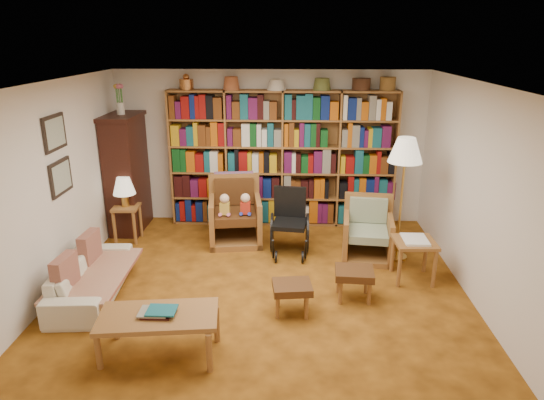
{
  "coord_description": "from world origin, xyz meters",
  "views": [
    {
      "loc": [
        0.33,
        -5.3,
        2.98
      ],
      "look_at": [
        0.1,
        0.6,
        0.99
      ],
      "focal_mm": 32.0,
      "sensor_mm": 36.0,
      "label": 1
    }
  ],
  "objects_px": {
    "side_table_papers": "(414,247)",
    "footstool_a": "(292,289)",
    "armchair_leather": "(236,214)",
    "footstool_b": "(354,275)",
    "coffee_table": "(158,319)",
    "wheelchair": "(290,224)",
    "floor_lamp": "(405,155)",
    "sofa": "(91,277)",
    "side_table_lamp": "(127,215)",
    "armchair_sage": "(367,233)"
  },
  "relations": [
    {
      "from": "side_table_papers",
      "to": "footstool_a",
      "type": "distance_m",
      "value": 1.78
    },
    {
      "from": "floor_lamp",
      "to": "side_table_papers",
      "type": "distance_m",
      "value": 1.22
    },
    {
      "from": "side_table_papers",
      "to": "coffee_table",
      "type": "relative_size",
      "value": 0.48
    },
    {
      "from": "footstool_b",
      "to": "footstool_a",
      "type": "bearing_deg",
      "value": -154.88
    },
    {
      "from": "sofa",
      "to": "coffee_table",
      "type": "xyz_separation_m",
      "value": [
        1.13,
        -1.12,
        0.16
      ]
    },
    {
      "from": "sofa",
      "to": "footstool_a",
      "type": "relative_size",
      "value": 3.41
    },
    {
      "from": "armchair_sage",
      "to": "side_table_papers",
      "type": "relative_size",
      "value": 1.5
    },
    {
      "from": "side_table_lamp",
      "to": "floor_lamp",
      "type": "relative_size",
      "value": 0.32
    },
    {
      "from": "armchair_leather",
      "to": "armchair_sage",
      "type": "bearing_deg",
      "value": -14.95
    },
    {
      "from": "sofa",
      "to": "coffee_table",
      "type": "bearing_deg",
      "value": -139.36
    },
    {
      "from": "armchair_leather",
      "to": "wheelchair",
      "type": "xyz_separation_m",
      "value": [
        0.83,
        -0.44,
        0.03
      ]
    },
    {
      "from": "armchair_leather",
      "to": "side_table_papers",
      "type": "relative_size",
      "value": 1.75
    },
    {
      "from": "wheelchair",
      "to": "footstool_a",
      "type": "xyz_separation_m",
      "value": [
        0.04,
        -1.67,
        -0.13
      ]
    },
    {
      "from": "wheelchair",
      "to": "armchair_sage",
      "type": "bearing_deg",
      "value": -3.74
    },
    {
      "from": "sofa",
      "to": "footstool_b",
      "type": "xyz_separation_m",
      "value": [
        3.15,
        0.04,
        0.08
      ]
    },
    {
      "from": "footstool_b",
      "to": "armchair_leather",
      "type": "bearing_deg",
      "value": 132.08
    },
    {
      "from": "side_table_lamp",
      "to": "side_table_papers",
      "type": "xyz_separation_m",
      "value": [
        4.07,
        -1.12,
        0.05
      ]
    },
    {
      "from": "armchair_leather",
      "to": "footstool_b",
      "type": "height_order",
      "value": "armchair_leather"
    },
    {
      "from": "armchair_sage",
      "to": "wheelchair",
      "type": "distance_m",
      "value": 1.1
    },
    {
      "from": "armchair_sage",
      "to": "coffee_table",
      "type": "bearing_deg",
      "value": -134.29
    },
    {
      "from": "floor_lamp",
      "to": "footstool_a",
      "type": "bearing_deg",
      "value": -134.54
    },
    {
      "from": "sofa",
      "to": "wheelchair",
      "type": "xyz_separation_m",
      "value": [
        2.38,
        1.36,
        0.2
      ]
    },
    {
      "from": "coffee_table",
      "to": "footstool_a",
      "type": "bearing_deg",
      "value": 32.15
    },
    {
      "from": "sofa",
      "to": "wheelchair",
      "type": "bearing_deg",
      "value": -64.77
    },
    {
      "from": "wheelchair",
      "to": "floor_lamp",
      "type": "xyz_separation_m",
      "value": [
        1.52,
        -0.16,
        1.06
      ]
    },
    {
      "from": "side_table_papers",
      "to": "wheelchair",
      "type": "bearing_deg",
      "value": 153.25
    },
    {
      "from": "wheelchair",
      "to": "coffee_table",
      "type": "distance_m",
      "value": 2.78
    },
    {
      "from": "footstool_a",
      "to": "footstool_b",
      "type": "distance_m",
      "value": 0.81
    },
    {
      "from": "side_table_papers",
      "to": "footstool_a",
      "type": "xyz_separation_m",
      "value": [
        -1.55,
        -0.87,
        -0.15
      ]
    },
    {
      "from": "side_table_papers",
      "to": "sofa",
      "type": "bearing_deg",
      "value": -171.89
    },
    {
      "from": "footstool_b",
      "to": "coffee_table",
      "type": "xyz_separation_m",
      "value": [
        -2.02,
        -1.16,
        0.09
      ]
    },
    {
      "from": "footstool_a",
      "to": "armchair_sage",
      "type": "bearing_deg",
      "value": 56.46
    },
    {
      "from": "armchair_leather",
      "to": "footstool_a",
      "type": "relative_size",
      "value": 2.11
    },
    {
      "from": "coffee_table",
      "to": "floor_lamp",
      "type": "bearing_deg",
      "value": 39.89
    },
    {
      "from": "side_table_lamp",
      "to": "side_table_papers",
      "type": "bearing_deg",
      "value": -15.39
    },
    {
      "from": "armchair_leather",
      "to": "coffee_table",
      "type": "relative_size",
      "value": 0.83
    },
    {
      "from": "wheelchair",
      "to": "coffee_table",
      "type": "height_order",
      "value": "wheelchair"
    },
    {
      "from": "side_table_papers",
      "to": "footstool_a",
      "type": "bearing_deg",
      "value": -150.64
    },
    {
      "from": "coffee_table",
      "to": "footstool_b",
      "type": "bearing_deg",
      "value": 29.71
    },
    {
      "from": "footstool_b",
      "to": "side_table_lamp",
      "type": "bearing_deg",
      "value": 153.15
    },
    {
      "from": "armchair_leather",
      "to": "armchair_sage",
      "type": "distance_m",
      "value": 1.99
    },
    {
      "from": "floor_lamp",
      "to": "side_table_papers",
      "type": "height_order",
      "value": "floor_lamp"
    },
    {
      "from": "footstool_a",
      "to": "coffee_table",
      "type": "xyz_separation_m",
      "value": [
        -1.29,
        -0.81,
        0.1
      ]
    },
    {
      "from": "wheelchair",
      "to": "floor_lamp",
      "type": "relative_size",
      "value": 0.55
    },
    {
      "from": "armchair_sage",
      "to": "side_table_papers",
      "type": "height_order",
      "value": "armchair_sage"
    },
    {
      "from": "armchair_sage",
      "to": "floor_lamp",
      "type": "distance_m",
      "value": 1.24
    },
    {
      "from": "side_table_lamp",
      "to": "armchair_sage",
      "type": "height_order",
      "value": "armchair_sage"
    },
    {
      "from": "side_table_papers",
      "to": "armchair_leather",
      "type": "bearing_deg",
      "value": 152.78
    },
    {
      "from": "floor_lamp",
      "to": "footstool_b",
      "type": "height_order",
      "value": "floor_lamp"
    },
    {
      "from": "footstool_b",
      "to": "armchair_sage",
      "type": "bearing_deg",
      "value": 75.45
    }
  ]
}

